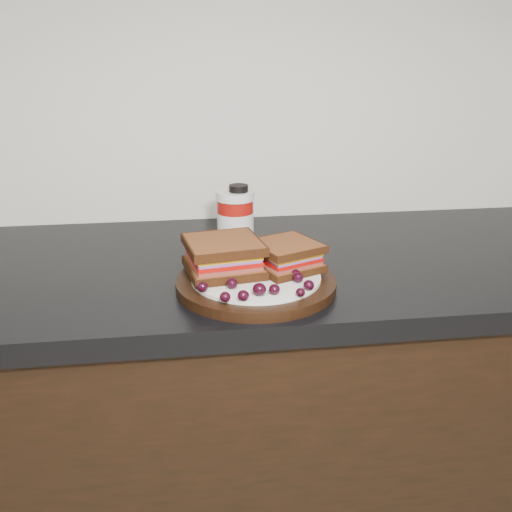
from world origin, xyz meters
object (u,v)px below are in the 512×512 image
(sandwich_left, at_px, (224,256))
(oil_bottle, at_px, (239,216))
(condiment_jar, at_px, (235,219))
(plate, at_px, (256,283))

(sandwich_left, bearing_deg, oil_bottle, 67.34)
(sandwich_left, height_order, condiment_jar, condiment_jar)
(sandwich_left, bearing_deg, condiment_jar, 69.48)
(oil_bottle, bearing_deg, sandwich_left, -103.60)
(sandwich_left, relative_size, oil_bottle, 0.97)
(oil_bottle, bearing_deg, condiment_jar, 139.23)
(plate, height_order, sandwich_left, sandwich_left)
(sandwich_left, height_order, oil_bottle, oil_bottle)
(plate, distance_m, condiment_jar, 0.24)
(condiment_jar, distance_m, oil_bottle, 0.01)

